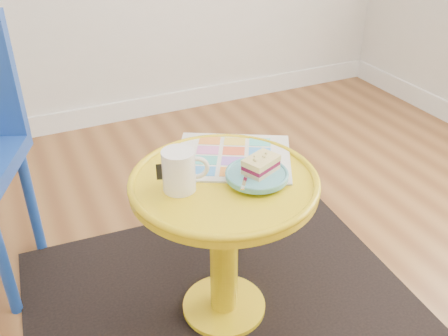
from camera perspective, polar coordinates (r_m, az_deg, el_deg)
name	(u,v)px	position (r m, az deg, el deg)	size (l,w,h in m)	color
rug	(224,308)	(1.78, 0.00, -15.66)	(1.30, 1.10, 0.01)	black
side_table	(224,221)	(1.53, 0.00, -6.03)	(0.55, 0.55, 0.53)	gold
newspaper	(233,157)	(1.56, 1.06, 1.28)	(0.35, 0.30, 0.01)	silver
mug	(180,169)	(1.38, -5.08, -0.16)	(0.13, 0.09, 0.12)	white
plate	(257,175)	(1.44, 3.77, -0.84)	(0.18, 0.18, 0.02)	#53A4B1
cake_slice	(261,164)	(1.43, 4.25, 0.41)	(0.12, 0.10, 0.04)	#D3BC8C
fork	(246,175)	(1.42, 2.58, -0.78)	(0.10, 0.13, 0.00)	silver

